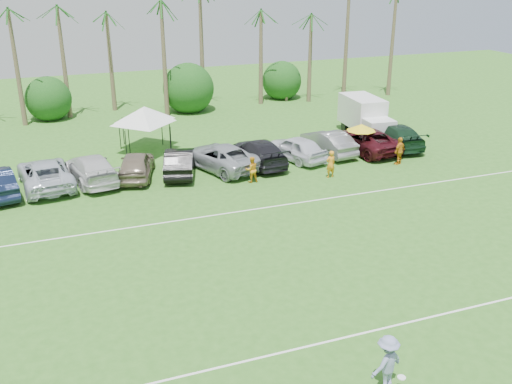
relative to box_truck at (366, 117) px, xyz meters
name	(u,v)px	position (x,y,z in m)	size (l,w,h in m)	color
field_lines	(219,273)	(-16.79, -16.33, -1.59)	(80.00, 12.10, 0.01)	white
palm_tree_4	(65,30)	(-20.79, 13.67, 5.88)	(2.40, 2.40, 8.90)	brown
palm_tree_5	(113,17)	(-16.79, 13.67, 6.76)	(2.40, 2.40, 9.90)	brown
palm_tree_6	(160,6)	(-12.79, 13.67, 7.62)	(2.40, 2.40, 10.90)	brown
palm_tree_8	(258,23)	(-3.79, 13.67, 5.88)	(2.40, 2.40, 8.90)	brown
palm_tree_9	(308,12)	(1.21, 13.67, 6.76)	(2.40, 2.40, 9.90)	brown
palm_tree_10	(355,1)	(6.21, 13.67, 7.62)	(2.40, 2.40, 10.90)	brown
bush_tree_1	(48,98)	(-22.79, 14.67, 0.20)	(4.00, 4.00, 4.00)	brown
bush_tree_2	(184,88)	(-10.79, 14.67, 0.20)	(4.00, 4.00, 4.00)	brown
bush_tree_3	(283,81)	(-0.79, 14.67, 0.20)	(4.00, 4.00, 4.00)	brown
sideline_player_a	(331,164)	(-6.71, -7.22, -0.72)	(0.64, 0.42, 1.75)	orange
sideline_player_b	(252,169)	(-11.65, -6.30, -0.78)	(0.80, 0.62, 1.64)	orange
sideline_player_c	(400,151)	(-1.22, -6.55, -0.66)	(1.10, 0.46, 1.88)	orange
box_truck	(366,117)	(0.00, 0.00, 0.00)	(2.58, 5.93, 2.98)	silver
canopy_tent_left	(144,106)	(-16.45, 3.00, 1.49)	(4.45, 4.45, 3.60)	black
canopy_tent_right	(143,108)	(-16.75, 1.79, 1.67)	(4.71, 4.71, 3.82)	black
market_umbrella	(361,127)	(-2.74, -3.98, 0.44)	(2.04, 2.04, 2.27)	black
frisbee_player	(387,363)	(-13.92, -25.06, -0.65)	(1.38, 1.02, 1.90)	#7E88B3
parked_car_2	(45,174)	(-23.56, -2.75, -0.76)	(2.78, 6.03, 1.68)	silver
parked_car_3	(91,169)	(-20.86, -2.76, -0.76)	(2.35, 5.78, 1.68)	silver
parked_car_4	(136,165)	(-18.16, -3.00, -0.76)	(1.98, 4.92, 1.68)	#7A6B59
parked_car_5	(180,161)	(-15.46, -3.30, -0.76)	(1.77, 5.09, 1.68)	black
parked_car_6	(220,157)	(-12.75, -3.30, -0.76)	(2.78, 6.03, 1.68)	#9BA1A6
parked_car_7	(259,152)	(-10.05, -3.25, -0.76)	(2.35, 5.78, 1.68)	black
parked_car_8	(296,148)	(-7.35, -3.28, -0.76)	(1.98, 4.92, 1.68)	silver
parked_car_9	(328,142)	(-4.65, -2.82, -0.76)	(1.77, 5.09, 1.68)	gray
parked_car_10	(365,140)	(-1.94, -3.23, -0.76)	(2.78, 6.03, 1.68)	#451017
parked_car_11	(396,136)	(0.76, -3.05, -0.76)	(2.35, 5.78, 1.68)	#15341F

